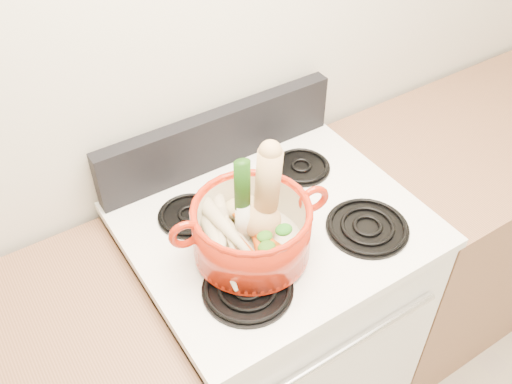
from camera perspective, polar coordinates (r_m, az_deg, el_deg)
wall_back at (r=1.59m, az=-5.11°, el=13.80°), size 3.50×0.02×2.60m
stove_body at (r=1.94m, az=1.60°, el=-13.07°), size 0.76×0.65×0.92m
cooktop at (r=1.57m, az=1.93°, el=-3.25°), size 0.78×0.67×0.03m
control_backsplash at (r=1.69m, az=-3.75°, el=5.39°), size 0.76×0.05×0.18m
oven_handle at (r=1.53m, az=9.22°, el=-15.00°), size 0.60×0.02×0.02m
counter_right at (r=2.51m, az=22.29°, el=-1.20°), size 1.36×0.65×0.90m
burner_front_left at (r=1.39m, az=-0.84°, el=-9.59°), size 0.22×0.22×0.02m
burner_front_right at (r=1.56m, az=11.08°, el=-3.41°), size 0.22×0.22×0.02m
burner_back_left at (r=1.57m, az=-6.69°, el=-2.24°), size 0.17×0.17×0.02m
burner_back_right at (r=1.72m, az=4.55°, el=2.60°), size 0.17×0.17×0.02m
dutch_oven at (r=1.41m, az=-0.44°, el=-3.84°), size 0.35×0.35×0.14m
pot_handle_left at (r=1.34m, az=-7.09°, el=-4.23°), size 0.08×0.03×0.08m
pot_handle_right at (r=1.42m, az=5.78°, el=-0.70°), size 0.08×0.03×0.08m
squash at (r=1.37m, az=0.55°, el=-0.40°), size 0.15×0.14×0.26m
leek at (r=1.36m, az=-1.38°, el=-0.86°), size 0.05×0.05×0.26m
ginger at (r=1.49m, az=-1.67°, el=-1.68°), size 0.11×0.09×0.05m
parsnip_0 at (r=1.42m, az=-3.15°, el=-4.81°), size 0.09×0.21×0.06m
parsnip_1 at (r=1.38m, az=-3.52°, el=-5.92°), size 0.09×0.23×0.07m
parsnip_2 at (r=1.43m, az=-2.67°, el=-3.38°), size 0.07×0.21×0.06m
parsnip_3 at (r=1.39m, az=-3.46°, el=-4.90°), size 0.13×0.18×0.06m
parsnip_4 at (r=1.41m, az=-2.97°, el=-3.54°), size 0.09×0.20×0.06m
parsnip_5 at (r=1.38m, az=-2.57°, el=-4.04°), size 0.07×0.24×0.07m
carrot_0 at (r=1.41m, az=0.04°, el=-4.94°), size 0.07×0.15×0.04m
carrot_1 at (r=1.38m, az=-0.59°, el=-6.20°), size 0.04×0.16×0.05m
carrot_2 at (r=1.41m, az=0.12°, el=-4.23°), size 0.07×0.18×0.05m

